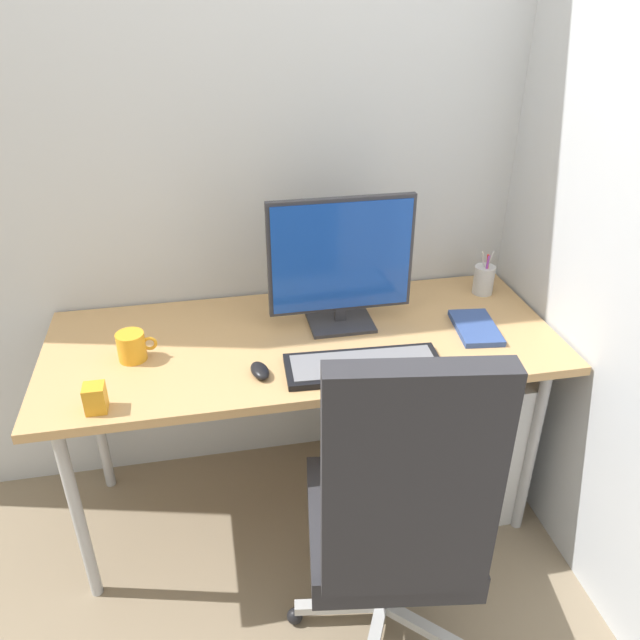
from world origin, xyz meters
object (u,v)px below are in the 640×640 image
Objects in this scene: desk_clamp_accessory at (95,398)px; mouse at (260,371)px; office_chair at (396,515)px; pen_holder at (484,279)px; coffee_mug at (132,346)px; monitor at (341,262)px; keyboard at (364,366)px; filing_cabinet at (444,426)px; notebook at (476,328)px.

mouse is at bearing 10.26° from desk_clamp_accessory.
pen_holder is (0.57, 0.82, 0.24)m from office_chair.
mouse is at bearing -23.66° from coffee_mug.
desk_clamp_accessory is (-0.75, 0.36, 0.22)m from office_chair.
monitor is 0.99× the size of keyboard.
office_chair is 0.57m from mouse.
keyboard reaches higher than filing_cabinet.
keyboard is 5.18× the size of mouse.
coffee_mug is at bearing 164.47° from keyboard.
mouse reaches higher than filing_cabinet.
pen_holder is 1.26m from coffee_mug.
office_chair is 4.90× the size of notebook.
pen_holder is 0.29m from notebook.
pen_holder is 2.11× the size of desk_clamp_accessory.
desk_clamp_accessory is (-1.32, -0.46, -0.02)m from pen_holder.
notebook is at bearing -117.95° from pen_holder.
mouse is 0.74m from notebook.
mouse is at bearing -139.10° from monitor.
coffee_mug is at bearing -170.16° from pen_holder.
monitor reaches higher than pen_holder.
monitor is 3.94× the size of coffee_mug.
keyboard is 0.69m from pen_holder.
filing_cabinet is 3.55× the size of pen_holder.
desk_clamp_accessory is at bearing 154.34° from office_chair.
keyboard is at bearing -151.29° from filing_cabinet.
office_chair is 0.81m from monitor.
desk_clamp_accessory is (-0.76, -0.06, 0.03)m from keyboard.
monitor is at bearing -168.39° from pen_holder.
notebook is at bearing -1.84° from mouse.
office_chair is 6.59× the size of pen_holder.
pen_holder is 0.74× the size of notebook.
coffee_mug is (-1.06, -0.02, 0.49)m from filing_cabinet.
office_chair is at bearing -92.06° from keyboard.
monitor reaches higher than notebook.
desk_clamp_accessory is (-1.14, -0.26, 0.48)m from filing_cabinet.
pen_holder is at bearing 35.94° from keyboard.
pen_holder is at bearing 19.19° from desk_clamp_accessory.
notebook is (0.44, 0.57, 0.19)m from office_chair.
keyboard is (0.01, 0.42, 0.19)m from office_chair.
coffee_mug is at bearing -175.15° from notebook.
keyboard is 6.03× the size of desk_clamp_accessory.
desk_clamp_accessory is at bearing -160.81° from pen_holder.
office_chair is at bearing -90.58° from monitor.
pen_holder is at bearing 12.08° from mouse.
coffee_mug is at bearing -171.66° from monitor.
monitor is at bearing 24.45° from desk_clamp_accessory.
filing_cabinet is 4.92× the size of coffee_mug.
monitor is at bearing 29.44° from mouse.
coffee_mug is (-0.67, -0.10, -0.18)m from monitor.
office_chair is 2.30× the size of keyboard.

